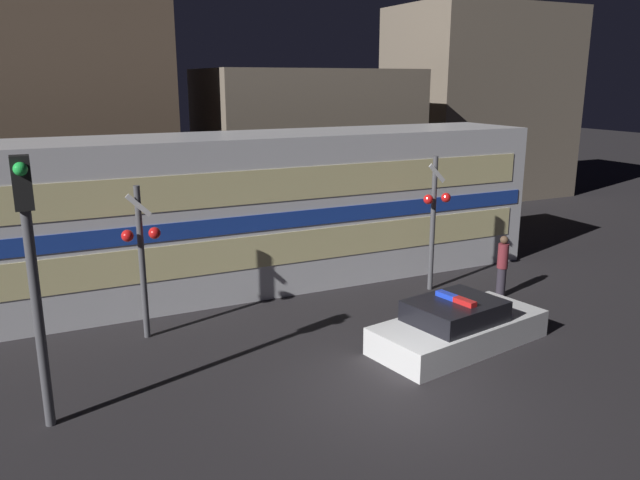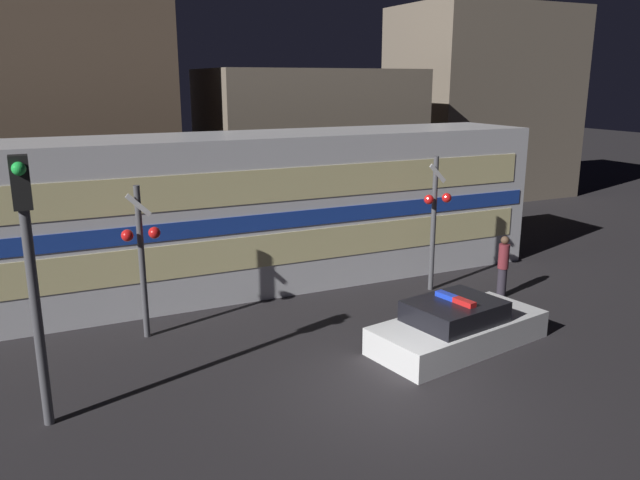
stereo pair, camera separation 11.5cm
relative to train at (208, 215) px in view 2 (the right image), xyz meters
The scene contains 10 objects.
ground_plane 8.27m from the train, 78.05° to the right, with size 120.00×120.00×0.00m, color #262326.
train is the anchor object (origin of this frame).
police_car 7.85m from the train, 57.49° to the right, with size 4.57×2.55×1.25m.
pedestrian 8.60m from the train, 29.71° to the right, with size 0.30×0.30×1.80m.
crossing_signal_near 6.57m from the train, 25.74° to the right, with size 0.89×0.37×3.97m.
crossing_signal_far 3.69m from the train, 130.15° to the right, with size 0.89×0.37×3.72m.
traffic_light_corner 7.72m from the train, 127.93° to the right, with size 0.30×0.46×4.88m.
building_left 8.58m from the train, 112.78° to the left, with size 7.31×5.56×9.60m.
building_center 9.93m from the train, 48.36° to the left, with size 8.85×5.32×6.50m.
building_right 20.22m from the train, 28.58° to the left, with size 8.74×6.11×9.71m.
Camera 2 is at (-6.26, -9.56, 6.07)m, focal length 35.00 mm.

